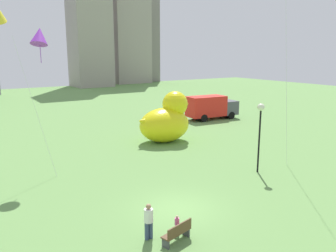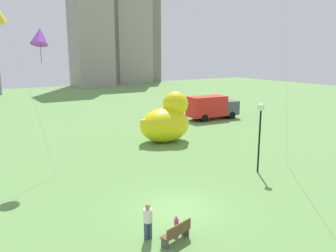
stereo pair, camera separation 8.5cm
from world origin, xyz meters
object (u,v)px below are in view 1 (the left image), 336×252
person_adult (149,220)px  person_child (177,223)px  park_bench (178,232)px  giant_inflatable_duck (166,121)px  box_truck (211,107)px  lamppost (260,120)px  kite_purple (39,36)px

person_adult → person_child: person_adult is taller
park_bench → giant_inflatable_duck: 17.39m
giant_inflatable_duck → box_truck: size_ratio=0.84×
park_bench → lamppost: lamppost is taller
box_truck → giant_inflatable_duck: bearing=-149.0°
lamppost → kite_purple: 15.36m
giant_inflatable_duck → lamppost: lamppost is taller
person_child → kite_purple: 14.95m
person_adult → box_truck: 28.48m
person_adult → giant_inflatable_duck: 17.08m
park_bench → person_child: park_bench is taller
lamppost → box_truck: lamppost is taller
person_adult → person_child: (1.31, -0.26, -0.43)m
person_adult → lamppost: (10.54, 3.61, 2.73)m
park_bench → person_child: size_ratio=1.83×
person_adult → park_bench: bearing=-45.1°
person_child → box_truck: 27.77m
lamppost → person_child: bearing=-157.3°
box_truck → kite_purple: size_ratio=0.67×
park_bench → kite_purple: size_ratio=0.16×
person_child → lamppost: bearing=22.7°
park_bench → kite_purple: 15.41m
person_adult → person_child: size_ratio=1.90×
person_adult → box_truck: box_truck is taller
person_adult → giant_inflatable_duck: bearing=55.2°
park_bench → person_adult: size_ratio=0.96×
person_adult → box_truck: bearing=45.2°
park_bench → box_truck: bearing=47.8°
giant_inflatable_duck → person_child: bearing=-120.5°
giant_inflatable_duck → kite_purple: size_ratio=0.56×
person_adult → kite_purple: 14.31m
kite_purple → giant_inflatable_duck: bearing=11.7°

